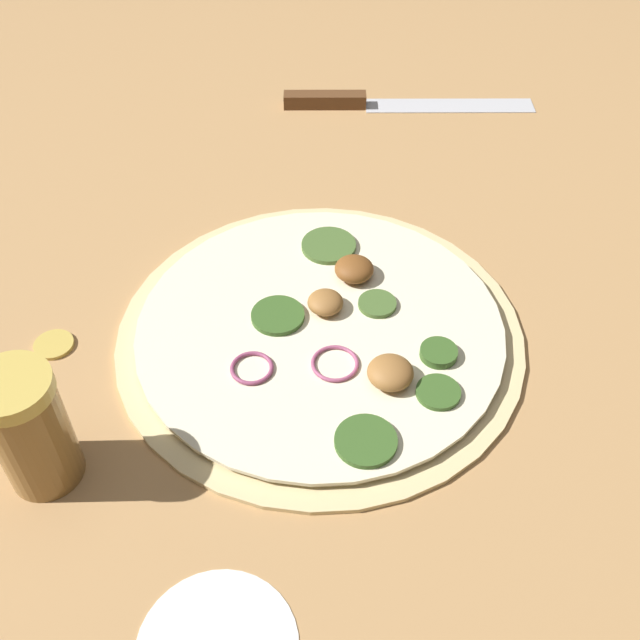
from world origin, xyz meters
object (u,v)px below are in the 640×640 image
object	(u,v)px
knife	(366,102)
spice_jar	(30,429)
pizza	(323,330)
loose_cap	(53,343)

from	to	relation	value
knife	spice_jar	xyz separation A→B (m)	(0.60, -0.13, 0.05)
knife	spice_jar	world-z (taller)	spice_jar
pizza	loose_cap	xyz separation A→B (m)	(0.07, -0.23, -0.00)
spice_jar	loose_cap	world-z (taller)	spice_jar
knife	spice_jar	size ratio (longest dim) A/B	2.95
knife	loose_cap	distance (m)	0.51
pizza	spice_jar	size ratio (longest dim) A/B	3.40
pizza	loose_cap	size ratio (longest dim) A/B	10.35
spice_jar	loose_cap	xyz separation A→B (m)	(-0.12, -0.06, -0.05)
knife	spice_jar	distance (m)	0.61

